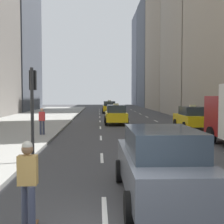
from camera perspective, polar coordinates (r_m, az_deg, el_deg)
sidewalk_left at (r=32.60m, az=-14.26°, el=-1.43°), size 8.00×66.00×0.15m
lane_markings at (r=28.08m, az=3.55°, el=-2.20°), size 5.72×56.00×0.01m
building_row_right at (r=49.36m, az=12.60°, el=16.30°), size 6.00×85.00×36.92m
taxi_lead at (r=44.89m, az=-0.50°, el=0.92°), size 2.02×4.40×1.87m
taxi_second at (r=24.66m, az=14.36°, el=-0.99°), size 2.02×4.40×1.87m
taxi_third at (r=27.68m, az=0.72°, el=-0.45°), size 2.02×4.40×1.87m
sedan_black_near at (r=7.94m, az=8.81°, el=-9.21°), size 2.02×4.87×1.80m
skateboarder at (r=6.26m, az=-15.14°, el=-12.19°), size 0.36×0.80×1.75m
pedestrian_far_walking at (r=19.80m, az=-12.68°, el=-1.41°), size 0.36×0.22×1.65m
traffic_light_pole at (r=11.79m, az=-14.32°, el=2.08°), size 0.24×0.42×3.60m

